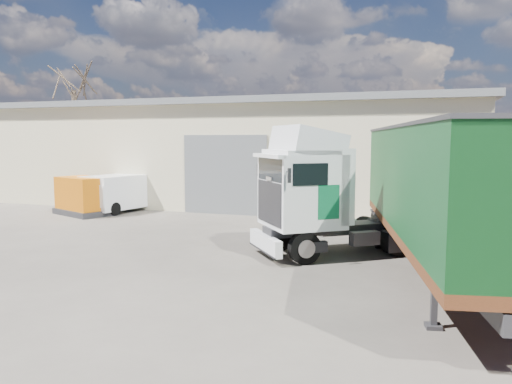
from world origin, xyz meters
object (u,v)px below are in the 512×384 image
(bare_tree, at_px, (73,77))
(box_trailer, at_px, (440,185))
(panel_van, at_px, (123,192))
(orange_skip, at_px, (84,198))
(tractor_unit, at_px, (324,201))

(bare_tree, bearing_deg, box_trailer, -35.70)
(panel_van, bearing_deg, bare_tree, 148.36)
(box_trailer, relative_size, panel_van, 2.56)
(bare_tree, relative_size, orange_skip, 3.02)
(orange_skip, bearing_deg, tractor_unit, 2.63)
(tractor_unit, bearing_deg, orange_skip, -147.35)
(panel_van, distance_m, orange_skip, 1.86)
(tractor_unit, relative_size, panel_van, 1.27)
(bare_tree, bearing_deg, orange_skip, -50.57)
(box_trailer, relative_size, orange_skip, 3.62)
(bare_tree, distance_m, box_trailer, 31.19)
(box_trailer, xyz_separation_m, orange_skip, (-14.96, 5.79, -1.54))
(bare_tree, distance_m, tractor_unit, 28.04)
(tractor_unit, height_order, box_trailer, tractor_unit)
(box_trailer, distance_m, panel_van, 15.83)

